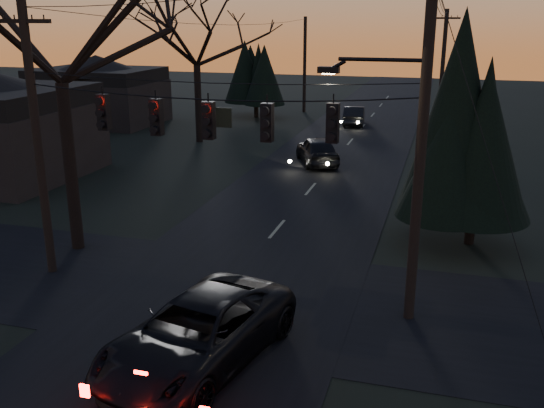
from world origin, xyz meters
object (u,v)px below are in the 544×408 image
(utility_pole_right, at_px, (408,317))
(evergreen_right, at_px, (480,131))
(suv_near, at_px, (198,334))
(sedan_oncoming_b, at_px, (354,116))
(sedan_oncoming_a, at_px, (317,151))
(utility_pole_far_l, at_px, (304,112))
(utility_pole_left, at_px, (53,271))
(utility_pole_far_r, at_px, (437,135))
(bare_tree_left, at_px, (54,8))

(utility_pole_right, distance_m, evergreen_right, 7.94)
(utility_pole_right, relative_size, suv_near, 1.72)
(suv_near, bearing_deg, sedan_oncoming_b, 105.06)
(utility_pole_right, distance_m, sedan_oncoming_b, 31.36)
(utility_pole_right, distance_m, suv_near, 6.09)
(sedan_oncoming_a, bearing_deg, utility_pole_far_l, -98.10)
(utility_pole_right, bearing_deg, utility_pole_left, 180.00)
(utility_pole_left, relative_size, suv_near, 1.46)
(utility_pole_right, bearing_deg, evergreen_right, 75.11)
(utility_pole_far_r, bearing_deg, suv_near, -98.41)
(utility_pole_far_l, relative_size, sedan_oncoming_a, 1.74)
(suv_near, height_order, sedan_oncoming_b, suv_near)
(suv_near, distance_m, sedan_oncoming_a, 21.09)
(utility_pole_left, bearing_deg, bare_tree_left, 100.74)
(evergreen_right, xyz_separation_m, suv_near, (-6.43, -10.30, -3.40))
(suv_near, relative_size, sedan_oncoming_b, 1.35)
(utility_pole_far_l, bearing_deg, sedan_oncoming_b, -45.47)
(utility_pole_left, xyz_separation_m, sedan_oncoming_a, (5.20, 17.24, 0.78))
(bare_tree_left, bearing_deg, evergreen_right, 17.94)
(utility_pole_left, height_order, bare_tree_left, bare_tree_left)
(utility_pole_right, distance_m, utility_pole_far_r, 28.00)
(evergreen_right, relative_size, sedan_oncoming_a, 1.58)
(bare_tree_left, distance_m, sedan_oncoming_b, 30.12)
(bare_tree_left, bearing_deg, utility_pole_right, -10.00)
(suv_near, bearing_deg, sedan_oncoming_a, 106.76)
(utility_pole_far_r, xyz_separation_m, utility_pole_far_l, (-11.50, 8.00, 0.00))
(sedan_oncoming_a, bearing_deg, sedan_oncoming_b, -113.59)
(bare_tree_left, distance_m, evergreen_right, 14.89)
(utility_pole_right, bearing_deg, utility_pole_far_l, 107.72)
(bare_tree_left, height_order, evergreen_right, bare_tree_left)
(utility_pole_left, bearing_deg, sedan_oncoming_a, 73.21)
(utility_pole_far_r, relative_size, utility_pole_far_l, 1.06)
(suv_near, xyz_separation_m, sedan_oncoming_b, (-1.60, 34.50, -0.10))
(bare_tree_left, xyz_separation_m, suv_near, (7.20, -5.89, -7.46))
(bare_tree_left, bearing_deg, utility_pole_far_r, 65.33)
(utility_pole_right, distance_m, utility_pole_far_l, 37.79)
(sedan_oncoming_b, bearing_deg, bare_tree_left, 72.59)
(utility_pole_right, bearing_deg, suv_near, -141.12)
(utility_pole_left, xyz_separation_m, evergreen_right, (13.23, 6.51, 4.21))
(bare_tree_left, xyz_separation_m, evergreen_right, (13.63, 4.41, -4.06))
(utility_pole_left, bearing_deg, utility_pole_far_l, 90.00)
(utility_pole_far_r, distance_m, evergreen_right, 21.97)
(utility_pole_right, height_order, suv_near, utility_pole_right)
(utility_pole_right, height_order, bare_tree_left, bare_tree_left)
(bare_tree_left, relative_size, sedan_oncoming_a, 2.58)
(sedan_oncoming_a, height_order, sedan_oncoming_b, sedan_oncoming_a)
(utility_pole_right, bearing_deg, sedan_oncoming_a, 110.08)
(utility_pole_left, distance_m, utility_pole_far_r, 30.27)
(utility_pole_far_l, bearing_deg, utility_pole_left, -90.00)
(sedan_oncoming_a, distance_m, sedan_oncoming_b, 13.48)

